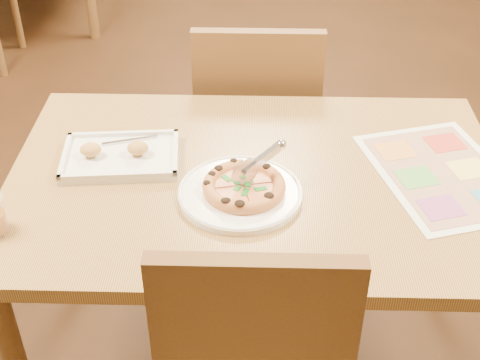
{
  "coord_description": "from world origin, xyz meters",
  "views": [
    {
      "loc": [
        -0.0,
        -1.41,
        1.74
      ],
      "look_at": [
        -0.04,
        -0.09,
        0.77
      ],
      "focal_mm": 50.0,
      "sensor_mm": 36.0,
      "label": 1
    }
  ],
  "objects_px": {
    "pizza_cutter": "(257,163)",
    "menu": "(443,174)",
    "dining_table": "(256,201)",
    "plate": "(240,193)",
    "chair_far": "(257,110)",
    "appetizer_tray": "(120,157)",
    "pizza": "(244,186)"
  },
  "relations": [
    {
      "from": "pizza_cutter",
      "to": "menu",
      "type": "xyz_separation_m",
      "value": [
        0.49,
        0.08,
        -0.08
      ]
    },
    {
      "from": "dining_table",
      "to": "plate",
      "type": "bearing_deg",
      "value": -114.79
    },
    {
      "from": "chair_far",
      "to": "appetizer_tray",
      "type": "height_order",
      "value": "chair_far"
    },
    {
      "from": "pizza",
      "to": "pizza_cutter",
      "type": "bearing_deg",
      "value": 33.86
    },
    {
      "from": "chair_far",
      "to": "plate",
      "type": "relative_size",
      "value": 1.51
    },
    {
      "from": "dining_table",
      "to": "pizza",
      "type": "bearing_deg",
      "value": -110.1
    },
    {
      "from": "chair_far",
      "to": "pizza_cutter",
      "type": "xyz_separation_m",
      "value": [
        0.0,
        -0.66,
        0.24
      ]
    },
    {
      "from": "pizza_cutter",
      "to": "appetizer_tray",
      "type": "distance_m",
      "value": 0.39
    },
    {
      "from": "plate",
      "to": "appetizer_tray",
      "type": "xyz_separation_m",
      "value": [
        -0.33,
        0.15,
        0.0
      ]
    },
    {
      "from": "dining_table",
      "to": "plate",
      "type": "height_order",
      "value": "plate"
    },
    {
      "from": "dining_table",
      "to": "menu",
      "type": "distance_m",
      "value": 0.5
    },
    {
      "from": "dining_table",
      "to": "appetizer_tray",
      "type": "relative_size",
      "value": 4.01
    },
    {
      "from": "plate",
      "to": "pizza",
      "type": "distance_m",
      "value": 0.02
    },
    {
      "from": "plate",
      "to": "pizza_cutter",
      "type": "height_order",
      "value": "pizza_cutter"
    },
    {
      "from": "dining_table",
      "to": "chair_far",
      "type": "xyz_separation_m",
      "value": [
        -0.0,
        0.6,
        -0.07
      ]
    },
    {
      "from": "dining_table",
      "to": "menu",
      "type": "xyz_separation_m",
      "value": [
        0.49,
        0.02,
        0.09
      ]
    },
    {
      "from": "pizza",
      "to": "pizza_cutter",
      "type": "relative_size",
      "value": 1.62
    },
    {
      "from": "pizza",
      "to": "appetizer_tray",
      "type": "xyz_separation_m",
      "value": [
        -0.34,
        0.14,
        -0.01
      ]
    },
    {
      "from": "chair_far",
      "to": "pizza_cutter",
      "type": "height_order",
      "value": "chair_far"
    },
    {
      "from": "dining_table",
      "to": "pizza_cutter",
      "type": "height_order",
      "value": "pizza_cutter"
    },
    {
      "from": "plate",
      "to": "pizza_cutter",
      "type": "bearing_deg",
      "value": 31.18
    },
    {
      "from": "dining_table",
      "to": "pizza",
      "type": "distance_m",
      "value": 0.14
    },
    {
      "from": "pizza",
      "to": "menu",
      "type": "xyz_separation_m",
      "value": [
        0.52,
        0.1,
        -0.03
      ]
    },
    {
      "from": "plate",
      "to": "appetizer_tray",
      "type": "height_order",
      "value": "appetizer_tray"
    },
    {
      "from": "chair_far",
      "to": "appetizer_tray",
      "type": "relative_size",
      "value": 1.45
    },
    {
      "from": "dining_table",
      "to": "menu",
      "type": "bearing_deg",
      "value": 2.31
    },
    {
      "from": "dining_table",
      "to": "chair_far",
      "type": "bearing_deg",
      "value": 90.0
    },
    {
      "from": "chair_far",
      "to": "plate",
      "type": "height_order",
      "value": "chair_far"
    },
    {
      "from": "plate",
      "to": "menu",
      "type": "xyz_separation_m",
      "value": [
        0.53,
        0.11,
        -0.01
      ]
    },
    {
      "from": "pizza",
      "to": "chair_far",
      "type": "bearing_deg",
      "value": 87.44
    },
    {
      "from": "dining_table",
      "to": "chair_far",
      "type": "height_order",
      "value": "chair_far"
    },
    {
      "from": "pizza",
      "to": "menu",
      "type": "bearing_deg",
      "value": 11.28
    }
  ]
}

